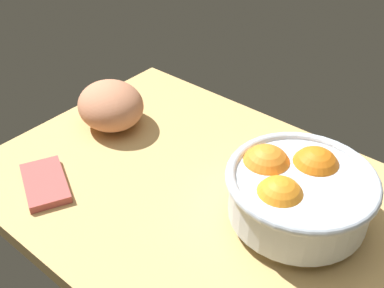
% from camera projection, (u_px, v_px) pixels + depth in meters
% --- Properties ---
extents(ground_plane, '(0.79, 0.54, 0.03)m').
position_uv_depth(ground_plane, '(209.00, 200.00, 0.81)').
color(ground_plane, tan).
extents(fruit_bowl, '(0.23, 0.23, 0.11)m').
position_uv_depth(fruit_bowl, '(296.00, 190.00, 0.72)').
color(fruit_bowl, silver).
rests_on(fruit_bowl, ground).
extents(bread_loaf, '(0.18, 0.17, 0.09)m').
position_uv_depth(bread_loaf, '(111.00, 105.00, 0.94)').
color(bread_loaf, tan).
rests_on(bread_loaf, ground).
extents(napkin_folded, '(0.14, 0.12, 0.01)m').
position_uv_depth(napkin_folded, '(45.00, 183.00, 0.81)').
color(napkin_folded, '#B6514D').
rests_on(napkin_folded, ground).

